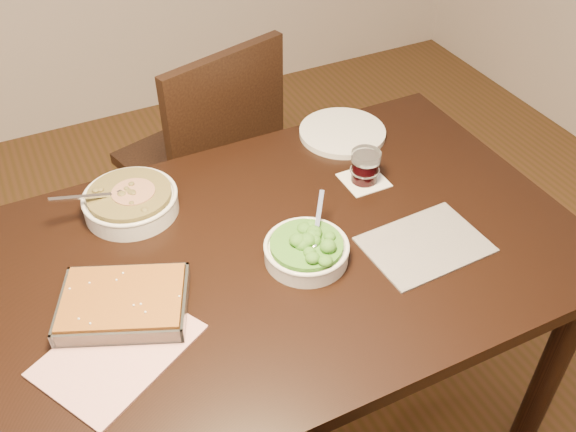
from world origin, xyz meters
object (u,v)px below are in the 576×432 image
object	(u,v)px
table	(284,274)
stew_bowl	(131,201)
chair_far	(209,154)
baking_dish	(124,304)
wine_tumbler	(365,166)
dinner_plate	(342,133)
broccoli_bowl	(306,250)

from	to	relation	value
table	stew_bowl	distance (m)	0.42
table	chair_far	distance (m)	0.75
baking_dish	wine_tumbler	size ratio (longest dim) A/B	3.63
stew_bowl	dinner_plate	size ratio (longest dim) A/B	1.05
broccoli_bowl	chair_far	world-z (taller)	chair_far
broccoli_bowl	chair_far	xyz separation A→B (m)	(0.05, 0.80, -0.25)
table	chair_far	bearing A→B (deg)	84.21
wine_tumbler	dinner_plate	size ratio (longest dim) A/B	0.35
broccoli_bowl	dinner_plate	distance (m)	0.52
chair_far	baking_dish	bearing A→B (deg)	42.77
dinner_plate	chair_far	distance (m)	0.54
wine_tumbler	chair_far	world-z (taller)	chair_far
stew_bowl	baking_dish	xyz separation A→B (m)	(-0.10, -0.31, -0.01)
baking_dish	broccoli_bowl	bearing A→B (deg)	19.21
table	broccoli_bowl	distance (m)	0.14
chair_far	table	bearing A→B (deg)	67.99
broccoli_bowl	table	bearing A→B (deg)	116.09
broccoli_bowl	wine_tumbler	xyz separation A→B (m)	(0.27, 0.19, 0.02)
broccoli_bowl	baking_dish	size ratio (longest dim) A/B	0.64
baking_dish	chair_far	xyz separation A→B (m)	(0.46, 0.77, -0.25)
dinner_plate	baking_dish	bearing A→B (deg)	-153.04
baking_dish	chair_far	world-z (taller)	chair_far
wine_tumbler	chair_far	distance (m)	0.70
table	dinner_plate	size ratio (longest dim) A/B	5.60
table	baking_dish	distance (m)	0.41
table	broccoli_bowl	world-z (taller)	broccoli_bowl
broccoli_bowl	dinner_plate	xyz separation A→B (m)	(0.33, 0.41, -0.02)
table	wine_tumbler	size ratio (longest dim) A/B	15.99
table	broccoli_bowl	xyz separation A→B (m)	(0.03, -0.06, 0.12)
stew_bowl	baking_dish	world-z (taller)	stew_bowl
table	wine_tumbler	distance (m)	0.36
wine_tumbler	chair_far	bearing A→B (deg)	110.49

